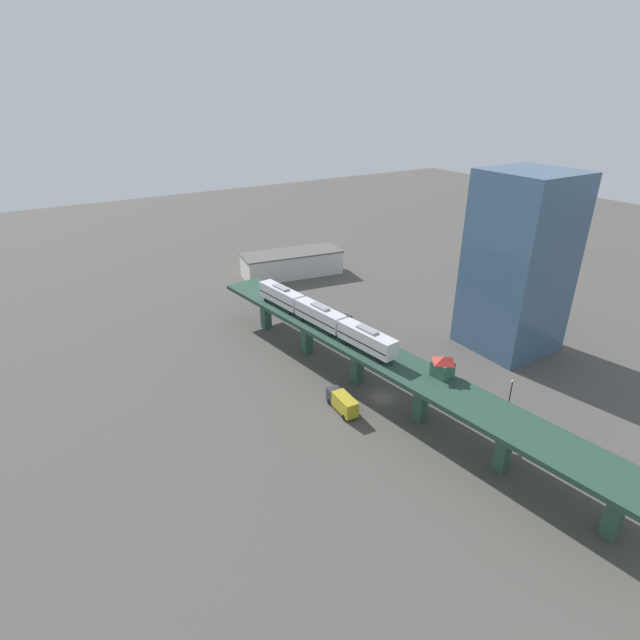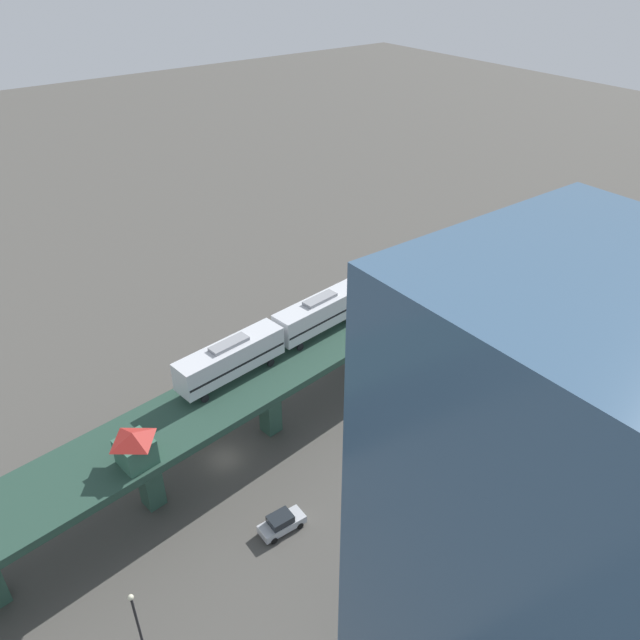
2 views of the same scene
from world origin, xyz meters
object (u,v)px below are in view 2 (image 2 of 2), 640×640
(subway_train, at_px, (320,312))
(street_car_blue, at_px, (493,406))
(street_car_silver, at_px, (282,523))
(street_lamp, at_px, (136,619))
(signal_hut, at_px, (135,447))
(office_tower, at_px, (546,571))
(delivery_truck, at_px, (191,404))

(subway_train, height_order, street_car_blue, subway_train)
(subway_train, bearing_deg, street_car_silver, -46.29)
(street_lamp, bearing_deg, street_car_silver, 101.90)
(signal_hut, xyz_separation_m, office_tower, (30.96, 12.02, 7.78))
(office_tower, bearing_deg, street_lamp, -139.50)
(signal_hut, bearing_deg, street_lamp, -26.50)
(street_car_blue, xyz_separation_m, delivery_truck, (-20.10, -28.27, 0.82))
(subway_train, bearing_deg, signal_hut, -73.96)
(street_lamp, relative_size, office_tower, 0.19)
(street_car_silver, bearing_deg, delivery_truck, 178.24)
(street_lamp, distance_m, office_tower, 30.09)
(subway_train, bearing_deg, office_tower, -18.81)
(signal_hut, height_order, delivery_truck, signal_hut)
(street_car_blue, height_order, street_lamp, street_lamp)
(signal_hut, xyz_separation_m, street_car_silver, (7.52, 9.62, -9.28))
(subway_train, bearing_deg, street_lamp, -59.51)
(subway_train, distance_m, street_lamp, 35.86)
(subway_train, height_order, street_car_silver, subway_train)
(subway_train, xyz_separation_m, street_car_silver, (14.71, -15.39, -10.02))
(delivery_truck, bearing_deg, street_lamp, -34.58)
(street_car_blue, xyz_separation_m, office_tower, (22.74, -26.48, 17.06))
(subway_train, xyz_separation_m, delivery_truck, (-4.69, -14.79, -9.20))
(street_car_silver, relative_size, office_tower, 0.12)
(delivery_truck, bearing_deg, office_tower, 2.40)
(signal_hut, relative_size, street_car_blue, 0.78)
(street_car_blue, bearing_deg, subway_train, -138.83)
(signal_hut, relative_size, street_lamp, 0.52)
(delivery_truck, distance_m, office_tower, 45.84)
(delivery_truck, relative_size, office_tower, 0.20)
(delivery_truck, bearing_deg, street_car_blue, 54.59)
(street_car_blue, distance_m, office_tower, 38.85)
(delivery_truck, relative_size, street_lamp, 1.06)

